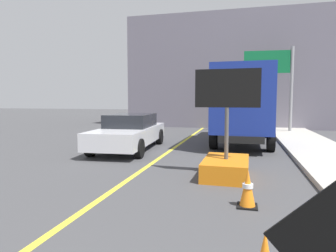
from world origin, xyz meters
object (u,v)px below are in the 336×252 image
pickup_car (130,132)px  highway_guide_sign (278,74)px  box_truck (243,104)px  traffic_cone_mid_lane (248,189)px  arrow_board_trailer (226,158)px

pickup_car → highway_guide_sign: size_ratio=1.02×
box_truck → traffic_cone_mid_lane: 8.29m
arrow_board_trailer → box_truck: box_truck is taller
highway_guide_sign → traffic_cone_mid_lane: 13.49m
box_truck → highway_guide_sign: 5.46m
highway_guide_sign → arrow_board_trailer: bearing=-101.9°
arrow_board_trailer → highway_guide_sign: 11.53m
arrow_board_trailer → traffic_cone_mid_lane: bearing=-76.6°
arrow_board_trailer → box_truck: size_ratio=0.39×
highway_guide_sign → traffic_cone_mid_lane: bearing=-97.9°
pickup_car → traffic_cone_mid_lane: pickup_car is taller
pickup_car → highway_guide_sign: bearing=50.6°
box_truck → highway_guide_sign: size_ratio=1.38×
highway_guide_sign → traffic_cone_mid_lane: (-1.80, -13.01, -3.08)m
pickup_car → highway_guide_sign: 10.15m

